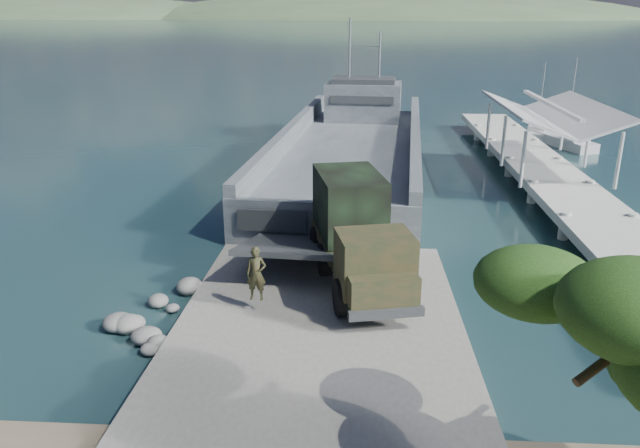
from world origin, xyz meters
The scene contains 10 objects.
ground centered at (0.00, 0.00, 0.00)m, with size 1400.00×1400.00×0.00m, color #1B4241.
boat_ramp centered at (0.00, -1.00, 0.25)m, with size 10.00×18.00×0.50m, color slate.
shoreline_rocks centered at (-6.20, 0.50, 0.00)m, with size 3.20×5.60×0.90m, color #5F5E5C, non-canonical shape.
distant_headlands centered at (50.00, 560.00, 0.00)m, with size 1000.00×240.00×48.00m, color #3F5434, non-canonical shape.
pier centered at (13.00, 18.77, 1.60)m, with size 6.40×44.00×6.10m.
landing_craft centered at (0.79, 22.89, 0.88)m, with size 11.70×36.81×10.78m.
military_truck centered at (1.24, 3.67, 2.47)m, with size 4.39×8.87×3.95m.
soldier centered at (-2.31, 0.69, 1.49)m, with size 0.73×0.48×1.99m, color black.
sailboat_near centered at (18.20, 31.55, 0.39)m, with size 3.60×6.22×7.28m.
sailboat_far centered at (16.92, 35.76, 0.35)m, with size 3.38×5.58×6.55m.
Camera 1 is at (1.19, -19.45, 10.91)m, focal length 35.00 mm.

